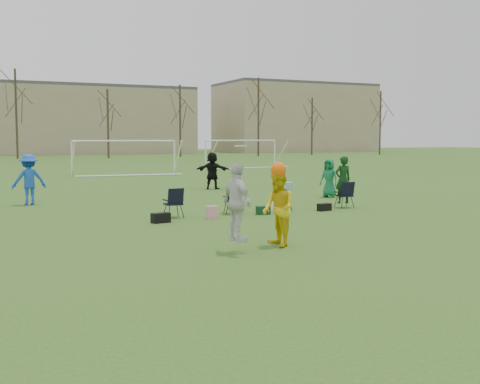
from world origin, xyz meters
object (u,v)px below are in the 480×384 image
center_contest (262,205)px  goal_mid (125,148)px  fielder_blue (29,180)px  goal_right (241,146)px  fielder_green_far (329,178)px  fielder_black (212,171)px

center_contest → goal_mid: (4.35, 30.09, 0.91)m
fielder_blue → goal_right: goal_right is taller
fielder_green_far → fielder_black: fielder_black is taller
fielder_black → goal_right: size_ratio=0.26×
goal_mid → center_contest: bearing=-94.2°
center_contest → fielder_blue: bearing=107.9°
fielder_blue → goal_right: (20.26, 23.98, 0.94)m
fielder_black → center_contest: (-5.28, -15.89, 0.08)m
fielder_black → fielder_blue: bearing=58.5°
goal_right → fielder_blue: bearing=-138.2°
fielder_blue → center_contest: 12.72m
fielder_green_far → fielder_black: (-2.98, 6.13, 0.10)m
fielder_green_far → goal_mid: size_ratio=0.23×
fielder_blue → fielder_black: (9.20, 3.79, -0.04)m
fielder_black → goal_mid: goal_mid is taller
goal_mid → goal_right: size_ratio=1.01×
fielder_blue → goal_right: bearing=-134.5°
fielder_green_far → goal_right: goal_right is taller
fielder_green_far → goal_right: 27.56m
fielder_black → center_contest: size_ratio=0.78×
fielder_blue → fielder_green_far: size_ratio=1.17×
center_contest → goal_right: 39.63m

